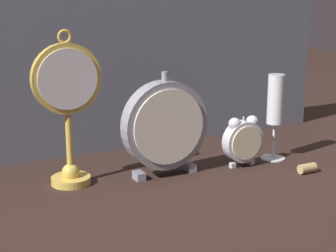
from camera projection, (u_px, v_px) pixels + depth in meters
name	position (u px, v px, depth m)	size (l,w,h in m)	color
ground_plane	(185.00, 186.00, 1.20)	(4.00, 4.00, 0.00)	black
fabric_backdrop_drape	(122.00, 18.00, 1.40)	(1.20, 0.01, 0.68)	slate
pocket_watch_on_stand	(68.00, 108.00, 1.17)	(0.15, 0.09, 0.33)	gold
alarm_clock_twin_bell	(243.00, 139.00, 1.32)	(0.10, 0.03, 0.12)	silver
mantel_clock_silver	(165.00, 126.00, 1.24)	(0.20, 0.04, 0.24)	gray
champagne_flute	(275.00, 106.00, 1.35)	(0.06, 0.06, 0.21)	silver
wine_cork	(307.00, 168.00, 1.28)	(0.02, 0.02, 0.04)	tan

